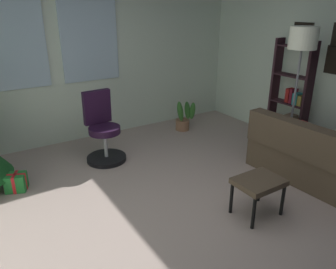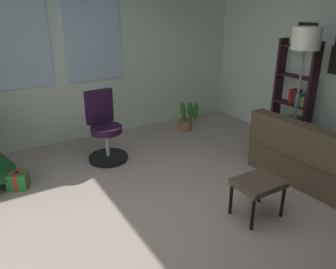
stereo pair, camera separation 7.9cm
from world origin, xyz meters
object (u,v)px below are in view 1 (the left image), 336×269
at_px(office_chair, 103,134).
at_px(floor_lamp, 302,49).
at_px(gift_box_green, 16,182).
at_px(footstool, 259,184).
at_px(potted_plant, 184,118).
at_px(bookshelf, 290,100).

relative_size(office_chair, floor_lamp, 0.54).
bearing_deg(gift_box_green, office_chair, 10.74).
relative_size(footstool, gift_box_green, 1.68).
height_order(footstool, office_chair, office_chair).
distance_m(footstool, potted_plant, 2.61).
bearing_deg(floor_lamp, office_chair, 147.19).
xyz_separation_m(footstool, office_chair, (-0.85, 2.12, 0.03)).
bearing_deg(gift_box_green, bookshelf, -11.48).
bearing_deg(bookshelf, gift_box_green, 168.52).
height_order(gift_box_green, bookshelf, bookshelf).
distance_m(bookshelf, floor_lamp, 1.04).
bearing_deg(office_chair, footstool, -68.12).
relative_size(footstool, floor_lamp, 0.26).
xyz_separation_m(office_chair, bookshelf, (2.66, -1.02, 0.34)).
distance_m(gift_box_green, floor_lamp, 3.92).
xyz_separation_m(bookshelf, potted_plant, (-1.01, 1.38, -0.50)).
bearing_deg(potted_plant, floor_lamp, -72.80).
bearing_deg(footstool, floor_lamp, 27.42).
distance_m(footstool, office_chair, 2.29).
height_order(office_chair, bookshelf, bookshelf).
bearing_deg(bookshelf, footstool, -148.65).
bearing_deg(office_chair, gift_box_green, -169.26).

